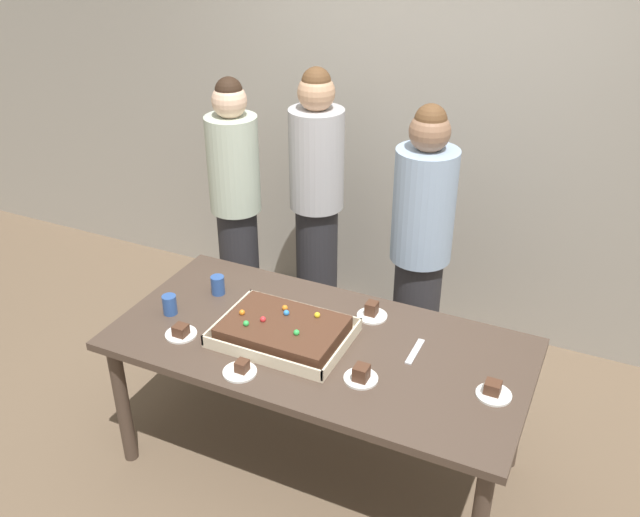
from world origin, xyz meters
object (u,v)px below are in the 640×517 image
(party_table, at_px, (319,355))
(plated_slice_far_right, at_px, (372,312))
(cake_server_utensil, at_px, (415,352))
(person_serving_front, at_px, (420,250))
(sheet_cake, at_px, (283,331))
(drink_cup_nearest, at_px, (218,285))
(person_green_shirt_behind, at_px, (236,212))
(plated_slice_near_left, at_px, (241,370))
(plated_slice_far_left, at_px, (181,332))
(person_striped_tie_right, at_px, (317,205))
(plated_slice_center_front, at_px, (493,391))
(drink_cup_middle, at_px, (170,305))
(plated_slice_near_right, at_px, (361,375))

(party_table, relative_size, plated_slice_far_right, 12.98)
(cake_server_utensil, relative_size, person_serving_front, 0.12)
(sheet_cake, height_order, drink_cup_nearest, sheet_cake)
(drink_cup_nearest, bearing_deg, person_serving_front, 37.42)
(person_green_shirt_behind, bearing_deg, plated_slice_near_left, -10.29)
(plated_slice_far_left, bearing_deg, party_table, 21.38)
(person_green_shirt_behind, distance_m, person_striped_tie_right, 0.48)
(plated_slice_far_right, xyz_separation_m, person_serving_front, (0.07, 0.53, 0.11))
(party_table, xyz_separation_m, drink_cup_nearest, (-0.65, 0.16, 0.13))
(party_table, xyz_separation_m, person_green_shirt_behind, (-0.92, 0.79, 0.22))
(plated_slice_near_left, xyz_separation_m, drink_cup_nearest, (-0.44, 0.52, 0.03))
(plated_slice_center_front, xyz_separation_m, drink_cup_middle, (-1.59, -0.06, 0.03))
(plated_slice_near_left, height_order, person_striped_tie_right, person_striped_tie_right)
(person_green_shirt_behind, xyz_separation_m, person_striped_tie_right, (0.41, 0.26, 0.02))
(plated_slice_far_left, height_order, person_green_shirt_behind, person_green_shirt_behind)
(drink_cup_nearest, height_order, cake_server_utensil, drink_cup_nearest)
(drink_cup_nearest, height_order, person_striped_tie_right, person_striped_tie_right)
(plated_slice_far_left, distance_m, person_striped_tie_right, 1.30)
(person_green_shirt_behind, bearing_deg, person_striped_tie_right, 80.49)
(plated_slice_near_right, bearing_deg, person_green_shirt_behind, 140.94)
(plated_slice_far_left, distance_m, plated_slice_center_front, 1.44)
(drink_cup_nearest, xyz_separation_m, person_striped_tie_right, (0.14, 0.89, 0.11))
(party_table, relative_size, cake_server_utensil, 9.74)
(sheet_cake, distance_m, plated_slice_near_right, 0.47)
(plated_slice_near_left, bearing_deg, plated_slice_far_left, 163.14)
(plated_slice_far_left, distance_m, cake_server_utensil, 1.10)
(plated_slice_far_right, bearing_deg, drink_cup_nearest, -170.06)
(plated_slice_near_right, height_order, person_green_shirt_behind, person_green_shirt_behind)
(person_striped_tie_right, bearing_deg, party_table, 8.23)
(drink_cup_middle, distance_m, person_green_shirt_behind, 0.91)
(plated_slice_near_left, bearing_deg, person_serving_front, 70.18)
(plated_slice_near_left, distance_m, plated_slice_near_right, 0.52)
(plated_slice_far_right, height_order, person_green_shirt_behind, person_green_shirt_behind)
(drink_cup_nearest, relative_size, cake_server_utensil, 0.50)
(plated_slice_far_left, relative_size, drink_cup_nearest, 1.50)
(plated_slice_far_left, relative_size, person_striped_tie_right, 0.09)
(person_serving_front, relative_size, person_green_shirt_behind, 0.99)
(plated_slice_near_right, xyz_separation_m, plated_slice_far_right, (-0.14, 0.48, -0.00))
(plated_slice_near_right, distance_m, plated_slice_center_front, 0.56)
(plated_slice_near_left, height_order, person_serving_front, person_serving_front)
(drink_cup_nearest, xyz_separation_m, person_green_shirt_behind, (-0.27, 0.64, 0.09))
(plated_slice_center_front, height_order, person_striped_tie_right, person_striped_tie_right)
(drink_cup_middle, relative_size, person_green_shirt_behind, 0.06)
(plated_slice_near_left, height_order, plated_slice_center_front, plated_slice_center_front)
(cake_server_utensil, bearing_deg, plated_slice_near_right, -117.04)
(plated_slice_center_front, height_order, person_serving_front, person_serving_front)
(plated_slice_far_left, relative_size, drink_cup_middle, 1.50)
(plated_slice_near_right, distance_m, person_striped_tie_right, 1.48)
(party_table, bearing_deg, plated_slice_far_right, 63.78)
(party_table, distance_m, drink_cup_nearest, 0.68)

